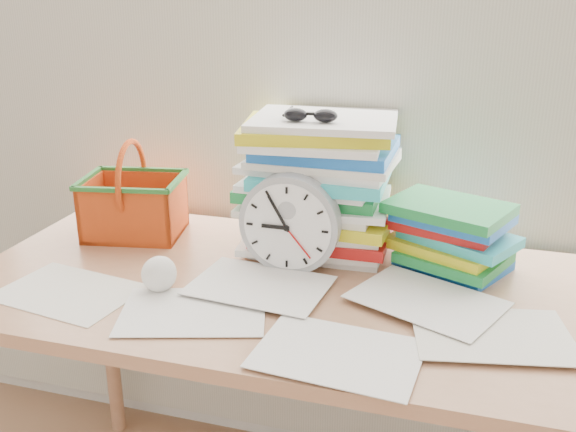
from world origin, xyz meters
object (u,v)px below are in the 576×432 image
(paper_stack, at_px, (318,184))
(clock, at_px, (290,224))
(basket, at_px, (133,189))
(desk, at_px, (283,314))
(book_stack, at_px, (451,236))

(paper_stack, relative_size, clock, 1.61)
(paper_stack, xyz_separation_m, basket, (-0.47, -0.05, -0.04))
(paper_stack, xyz_separation_m, clock, (-0.03, -0.15, -0.05))
(desk, relative_size, book_stack, 5.21)
(desk, relative_size, basket, 5.73)
(clock, bearing_deg, basket, 167.10)
(paper_stack, relative_size, basket, 1.48)
(book_stack, height_order, basket, basket)
(desk, distance_m, basket, 0.52)
(desk, height_order, book_stack, book_stack)
(desk, bearing_deg, basket, 159.08)
(paper_stack, distance_m, book_stack, 0.33)
(paper_stack, distance_m, clock, 0.16)
(paper_stack, height_order, clock, paper_stack)
(desk, height_order, paper_stack, paper_stack)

